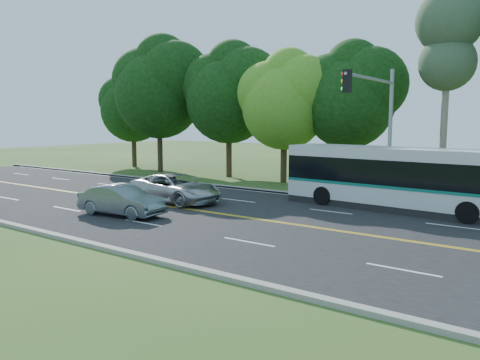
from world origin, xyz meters
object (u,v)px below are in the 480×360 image
Objects in this scene: sedan at (122,200)px; transit_bus at (402,180)px; traffic_signal at (378,115)px; suv at (175,188)px.

transit_bus is at bearing -55.85° from sedan.
suv is (-9.48, -4.27, -3.90)m from traffic_signal.
suv is (-0.49, 4.09, 0.05)m from sedan.
transit_bus is 2.18× the size of suv.
suv is (-10.66, -4.67, -0.76)m from transit_bus.
transit_bus reaches higher than suv.
traffic_signal is 11.10m from suv.
traffic_signal is 1.64× the size of sedan.
suv is at bearing 0.22° from sedan.
transit_bus is 13.45m from sedan.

